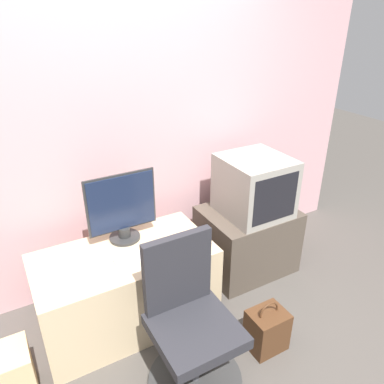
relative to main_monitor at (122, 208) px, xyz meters
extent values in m
cube|color=#CC9EA3|center=(0.13, 0.37, 0.48)|extent=(4.40, 0.05, 2.60)
cube|color=#CCB289|center=(-0.07, -0.16, -0.53)|extent=(1.17, 0.61, 0.58)
cube|color=#4C4238|center=(1.03, -0.07, -0.54)|extent=(0.72, 0.57, 0.55)
cylinder|color=#2D2D2D|center=(0.00, 0.00, -0.23)|extent=(0.21, 0.21, 0.02)
cylinder|color=#2D2D2D|center=(0.00, 0.00, -0.18)|extent=(0.08, 0.08, 0.07)
cube|color=#2D2D2D|center=(0.00, 0.00, 0.04)|extent=(0.48, 0.01, 0.41)
cube|color=#19233D|center=(0.00, 0.00, 0.04)|extent=(0.45, 0.02, 0.38)
cube|color=silver|center=(0.00, -0.25, -0.23)|extent=(0.32, 0.11, 0.01)
ellipsoid|color=silver|center=(0.21, -0.27, -0.22)|extent=(0.05, 0.03, 0.03)
cube|color=gray|center=(1.04, -0.10, -0.04)|extent=(0.49, 0.50, 0.46)
cube|color=black|center=(1.04, -0.34, -0.04)|extent=(0.40, 0.01, 0.36)
cylinder|color=#333333|center=(0.09, -0.83, -0.80)|extent=(0.57, 0.57, 0.03)
cylinder|color=#4C4C51|center=(0.09, -0.83, -0.61)|extent=(0.05, 0.05, 0.35)
cube|color=#28282D|center=(0.09, -0.83, -0.40)|extent=(0.46, 0.46, 0.07)
cube|color=#28282D|center=(0.09, -0.63, -0.13)|extent=(0.41, 0.05, 0.48)
cube|color=#D1B27F|center=(-0.88, -0.42, -0.64)|extent=(0.28, 0.25, 0.36)
cube|color=#4C2D19|center=(0.63, -0.83, -0.68)|extent=(0.24, 0.20, 0.28)
torus|color=#4C2D19|center=(0.63, -0.83, -0.52)|extent=(0.15, 0.01, 0.15)
camera|label=1|loc=(-0.66, -2.14, 1.22)|focal=35.00mm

